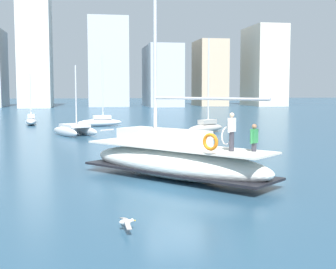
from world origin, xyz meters
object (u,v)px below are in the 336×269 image
(seagull, at_px, (126,222))
(main_sailboat, at_px, (174,159))
(moored_catamaran, at_px, (31,120))
(moored_cutter_right, at_px, (75,129))
(moored_cutter_left, at_px, (206,127))
(moored_sloop_far, at_px, (100,121))

(seagull, bearing_deg, main_sailboat, 69.23)
(moored_catamaran, xyz_separation_m, moored_cutter_right, (5.21, -13.78, 0.04))
(moored_catamaran, bearing_deg, moored_cutter_left, -37.44)
(main_sailboat, xyz_separation_m, seagull, (-2.78, -7.34, -0.66))
(main_sailboat, bearing_deg, moored_sloop_far, 94.43)
(moored_cutter_left, relative_size, moored_cutter_right, 1.43)
(moored_cutter_right, bearing_deg, moored_sloop_far, 76.27)
(main_sailboat, relative_size, moored_sloop_far, 1.66)
(moored_sloop_far, bearing_deg, main_sailboat, -85.57)
(moored_sloop_far, bearing_deg, moored_cutter_left, -44.95)
(moored_sloop_far, relative_size, moored_cutter_left, 0.88)
(main_sailboat, distance_m, seagull, 7.88)
(moored_sloop_far, relative_size, moored_catamaran, 1.31)
(moored_cutter_right, bearing_deg, moored_catamaran, 110.71)
(moored_catamaran, relative_size, moored_cutter_left, 0.67)
(main_sailboat, height_order, seagull, main_sailboat)
(moored_sloop_far, relative_size, seagull, 6.27)
(moored_sloop_far, height_order, moored_catamaran, moored_sloop_far)
(main_sailboat, relative_size, moored_catamaran, 2.18)
(main_sailboat, bearing_deg, moored_cutter_right, 103.17)
(seagull, bearing_deg, moored_sloop_far, 89.42)
(main_sailboat, xyz_separation_m, moored_cutter_right, (-4.86, 20.79, -0.36))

